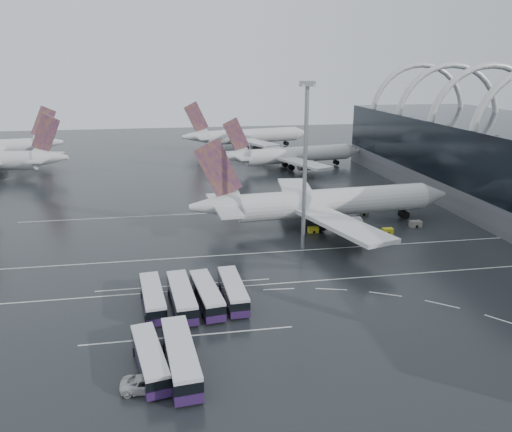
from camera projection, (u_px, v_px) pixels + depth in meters
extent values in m
plane|color=black|center=(327.00, 275.00, 84.69)|extent=(420.00, 420.00, 0.00)
torus|color=silver|center=(485.00, 128.00, 133.14)|extent=(33.80, 1.80, 33.80)
torus|color=silver|center=(447.00, 120.00, 151.04)|extent=(33.80, 1.80, 33.80)
torus|color=silver|center=(417.00, 114.00, 168.94)|extent=(33.80, 1.80, 33.80)
cube|color=silver|center=(330.00, 280.00, 82.81)|extent=(120.00, 0.25, 0.01)
cube|color=silver|center=(308.00, 250.00, 96.00)|extent=(120.00, 0.25, 0.01)
cube|color=silver|center=(277.00, 210.00, 122.38)|extent=(120.00, 0.25, 0.01)
cube|color=silver|center=(188.00, 336.00, 65.71)|extent=(28.00, 0.25, 0.01)
cube|color=silver|center=(184.00, 285.00, 80.78)|extent=(28.00, 0.25, 0.01)
cylinder|color=silver|center=(334.00, 202.00, 109.45)|extent=(43.46, 9.52, 5.99)
cone|color=silver|center=(433.00, 195.00, 115.36)|extent=(6.67, 6.48, 5.99)
cone|color=silver|center=(214.00, 206.00, 102.74)|extent=(10.78, 6.82, 5.99)
cube|color=#411868|center=(218.00, 169.00, 100.75)|extent=(9.96, 1.44, 12.69)
cube|color=silver|center=(224.00, 205.00, 103.24)|extent=(6.16, 18.90, 0.52)
cube|color=silver|center=(341.00, 224.00, 96.70)|extent=(14.35, 26.80, 0.83)
cube|color=silver|center=(297.00, 192.00, 120.59)|extent=(10.44, 26.52, 0.83)
cylinder|color=slate|center=(347.00, 226.00, 101.33)|extent=(5.95, 3.97, 3.51)
cylinder|color=slate|center=(314.00, 202.00, 118.53)|extent=(5.95, 3.97, 3.51)
cube|color=black|center=(316.00, 221.00, 109.67)|extent=(12.89, 7.60, 2.27)
cylinder|color=silver|center=(298.00, 155.00, 169.90)|extent=(37.32, 11.78, 5.32)
cone|color=silver|center=(353.00, 151.00, 176.85)|extent=(6.35, 6.21, 5.32)
cone|color=silver|center=(234.00, 156.00, 162.09)|extent=(9.96, 6.86, 5.32)
cube|color=#411868|center=(236.00, 135.00, 160.41)|extent=(8.79, 2.10, 11.27)
cube|color=silver|center=(239.00, 156.00, 162.69)|extent=(6.98, 16.97, 0.46)
cube|color=silver|center=(303.00, 163.00, 158.57)|extent=(14.60, 23.65, 0.73)
cube|color=silver|center=(275.00, 151.00, 179.16)|extent=(7.14, 23.11, 0.73)
cylinder|color=slate|center=(306.00, 165.00, 162.84)|extent=(5.51, 3.96, 3.12)
cylinder|color=slate|center=(286.00, 157.00, 177.66)|extent=(5.51, 3.96, 3.12)
cube|color=black|center=(288.00, 166.00, 169.78)|extent=(11.87, 7.72, 2.02)
cylinder|color=silver|center=(252.00, 136.00, 209.94)|extent=(40.14, 13.79, 5.93)
cone|color=silver|center=(301.00, 133.00, 217.94)|extent=(7.20, 7.04, 5.93)
cone|color=silver|center=(194.00, 136.00, 200.93)|extent=(11.21, 7.86, 5.93)
cube|color=#411868|center=(196.00, 117.00, 199.07)|extent=(9.77, 2.58, 12.57)
cube|color=silver|center=(199.00, 136.00, 201.64)|extent=(8.20, 18.96, 0.51)
cube|color=silver|center=(254.00, 142.00, 197.32)|extent=(16.79, 26.29, 0.82)
cube|color=silver|center=(233.00, 134.00, 220.08)|extent=(7.35, 25.62, 0.82)
cylinder|color=slate|center=(258.00, 145.00, 202.11)|extent=(6.21, 4.53, 3.48)
cylinder|color=slate|center=(243.00, 139.00, 218.50)|extent=(6.21, 4.53, 3.48)
cube|color=black|center=(243.00, 146.00, 209.71)|extent=(13.33, 8.87, 2.25)
cone|color=silver|center=(52.00, 157.00, 156.17)|extent=(11.21, 7.91, 5.92)
cube|color=#411868|center=(46.00, 133.00, 153.99)|extent=(9.74, 2.64, 12.54)
cube|color=silver|center=(46.00, 157.00, 156.24)|extent=(8.31, 18.92, 0.51)
cube|color=black|center=(5.00, 173.00, 158.24)|extent=(13.33, 8.93, 2.24)
cone|color=silver|center=(49.00, 142.00, 186.17)|extent=(10.80, 7.22, 5.84)
cube|color=#411868|center=(44.00, 122.00, 183.69)|extent=(9.68, 1.99, 12.37)
cube|color=silver|center=(43.00, 143.00, 185.58)|extent=(7.08, 18.58, 0.50)
cube|color=black|center=(5.00, 158.00, 183.05)|extent=(12.88, 8.11, 2.21)
cube|color=#2E133D|center=(153.00, 303.00, 72.94)|extent=(4.23, 12.82, 1.06)
cube|color=black|center=(153.00, 295.00, 72.60)|extent=(4.26, 12.58, 1.26)
cube|color=silver|center=(152.00, 290.00, 72.35)|extent=(4.23, 12.82, 0.44)
cylinder|color=black|center=(166.00, 317.00, 69.72)|extent=(0.45, 1.00, 0.97)
cylinder|color=black|center=(146.00, 319.00, 69.00)|extent=(0.45, 1.00, 0.97)
cylinder|color=black|center=(160.00, 292.00, 77.11)|extent=(0.45, 1.00, 0.97)
cylinder|color=black|center=(142.00, 295.00, 76.38)|extent=(0.45, 1.00, 0.97)
cube|color=#2E133D|center=(182.00, 302.00, 73.07)|extent=(4.24, 13.35, 1.11)
cube|color=black|center=(182.00, 294.00, 72.72)|extent=(4.27, 13.09, 1.31)
cube|color=silver|center=(181.00, 289.00, 72.46)|extent=(4.24, 13.35, 0.45)
cylinder|color=black|center=(196.00, 317.00, 69.69)|extent=(0.45, 1.04, 1.01)
cylinder|color=black|center=(176.00, 319.00, 68.96)|extent=(0.45, 1.04, 1.01)
cylinder|color=black|center=(188.00, 291.00, 77.42)|extent=(0.45, 1.04, 1.01)
cylinder|color=black|center=(169.00, 293.00, 76.69)|extent=(0.45, 1.04, 1.01)
cube|color=#2E133D|center=(207.00, 300.00, 73.90)|extent=(4.46, 12.93, 1.07)
cube|color=black|center=(207.00, 292.00, 73.56)|extent=(4.48, 12.69, 1.27)
cube|color=silver|center=(207.00, 287.00, 73.31)|extent=(4.46, 12.93, 0.44)
cylinder|color=black|center=(222.00, 313.00, 70.70)|extent=(0.47, 1.01, 0.97)
cylinder|color=black|center=(204.00, 316.00, 69.93)|extent=(0.47, 1.01, 0.97)
cylinder|color=black|center=(210.00, 289.00, 78.10)|extent=(0.47, 1.01, 0.97)
cylinder|color=black|center=(193.00, 292.00, 77.33)|extent=(0.47, 1.01, 0.97)
cube|color=#2E133D|center=(233.00, 295.00, 75.22)|extent=(3.34, 12.66, 1.06)
cube|color=black|center=(233.00, 288.00, 74.88)|extent=(3.38, 12.42, 1.26)
cube|color=silver|center=(233.00, 283.00, 74.63)|extent=(3.34, 12.66, 0.43)
cylinder|color=black|center=(247.00, 309.00, 71.85)|extent=(0.38, 0.98, 0.97)
cylinder|color=black|center=(229.00, 311.00, 71.30)|extent=(0.38, 0.98, 0.97)
cylinder|color=black|center=(237.00, 286.00, 79.36)|extent=(0.38, 0.98, 0.97)
cylinder|color=black|center=(220.00, 287.00, 78.81)|extent=(0.38, 0.98, 0.97)
cube|color=#2E133D|center=(150.00, 364.00, 58.06)|extent=(4.94, 12.45, 1.03)
cube|color=black|center=(150.00, 356.00, 57.73)|extent=(4.94, 12.22, 1.22)
cube|color=silver|center=(149.00, 350.00, 57.49)|extent=(4.94, 12.45, 0.42)
cylinder|color=black|center=(168.00, 384.00, 55.12)|extent=(0.50, 0.98, 0.94)
cylinder|color=black|center=(144.00, 389.00, 54.25)|extent=(0.50, 0.98, 0.94)
cylinder|color=black|center=(156.00, 348.00, 62.09)|extent=(0.50, 0.98, 0.94)
cylinder|color=black|center=(135.00, 352.00, 61.22)|extent=(0.50, 0.98, 0.94)
cube|color=#2E133D|center=(181.00, 363.00, 58.01)|extent=(4.46, 14.12, 1.17)
cube|color=black|center=(181.00, 354.00, 57.63)|extent=(4.49, 13.85, 1.39)
cube|color=silver|center=(180.00, 347.00, 57.36)|extent=(4.46, 14.12, 0.48)
cylinder|color=black|center=(200.00, 387.00, 54.42)|extent=(0.48, 1.10, 1.07)
cylinder|color=black|center=(173.00, 392.00, 53.66)|extent=(0.48, 1.10, 1.07)
cylinder|color=black|center=(188.00, 345.00, 62.61)|extent=(0.48, 1.10, 1.07)
cylinder|color=black|center=(165.00, 348.00, 61.85)|extent=(0.48, 1.10, 1.07)
imported|color=silver|center=(148.00, 383.00, 54.61)|extent=(6.22, 3.23, 1.67)
cylinder|color=gray|center=(305.00, 171.00, 92.58)|extent=(0.77, 0.77, 30.68)
cube|color=gray|center=(307.00, 83.00, 87.99)|extent=(2.41, 2.41, 0.88)
cube|color=silver|center=(307.00, 85.00, 88.08)|extent=(2.19, 2.19, 0.44)
cube|color=gold|center=(388.00, 231.00, 105.01)|extent=(2.20, 1.30, 1.20)
cube|color=slate|center=(363.00, 212.00, 118.04)|extent=(2.33, 1.38, 1.27)
cube|color=gold|center=(313.00, 230.00, 105.83)|extent=(2.19, 1.29, 1.19)
cube|color=slate|center=(415.00, 224.00, 109.39)|extent=(2.52, 1.49, 1.38)
cube|color=gold|center=(337.00, 217.00, 114.50)|extent=(2.04, 1.20, 1.11)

